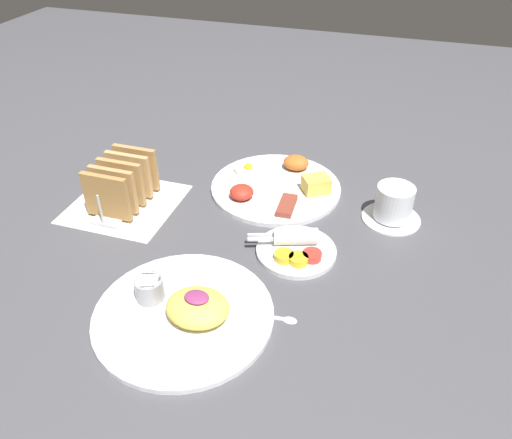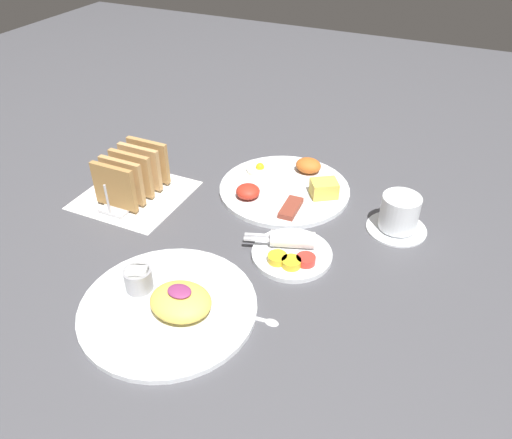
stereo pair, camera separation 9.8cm
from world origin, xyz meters
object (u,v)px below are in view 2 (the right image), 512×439
at_px(toast_rack, 132,175).
at_px(plate_condiments, 292,251).
at_px(plate_foreground, 169,303).
at_px(coffee_cup, 399,215).
at_px(plate_breakfast, 286,187).

bearing_deg(toast_rack, plate_condiments, -7.08).
xyz_separation_m(plate_foreground, coffee_cup, (0.29, 0.38, 0.02)).
bearing_deg(plate_breakfast, toast_rack, -151.87).
xyz_separation_m(toast_rack, coffee_cup, (0.55, 0.12, -0.02)).
bearing_deg(coffee_cup, plate_breakfast, 170.95).
bearing_deg(plate_foreground, toast_rack, 134.86).
height_order(plate_breakfast, toast_rack, toast_rack).
relative_size(plate_foreground, coffee_cup, 2.46).
height_order(plate_condiments, coffee_cup, coffee_cup).
distance_m(plate_breakfast, plate_foreground, 0.42).
height_order(plate_foreground, coffee_cup, coffee_cup).
distance_m(plate_condiments, coffee_cup, 0.23).
bearing_deg(plate_breakfast, coffee_cup, -9.05).
bearing_deg(plate_condiments, coffee_cup, 46.03).
height_order(plate_breakfast, coffee_cup, coffee_cup).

